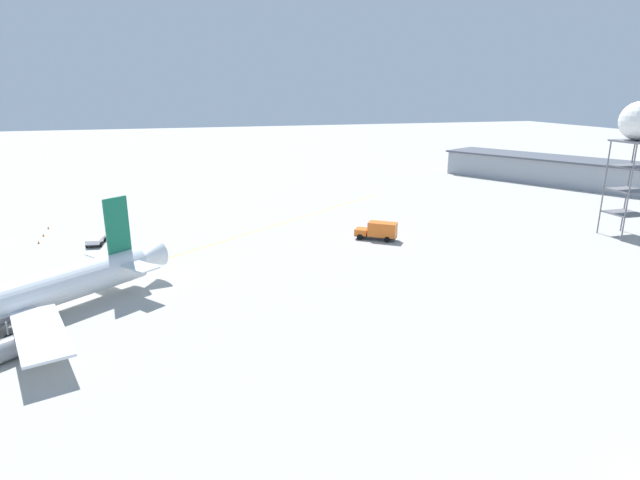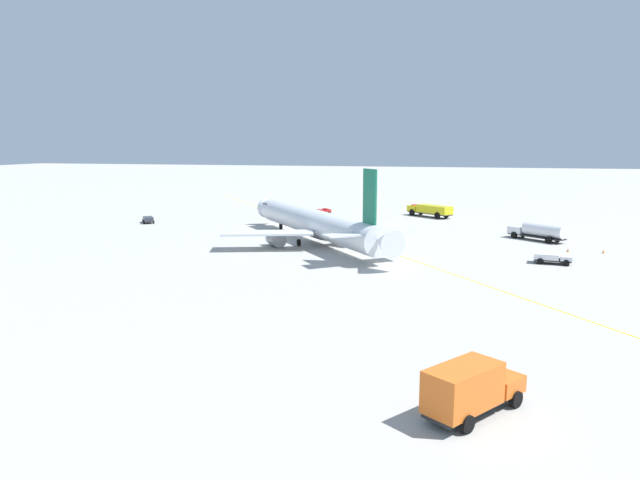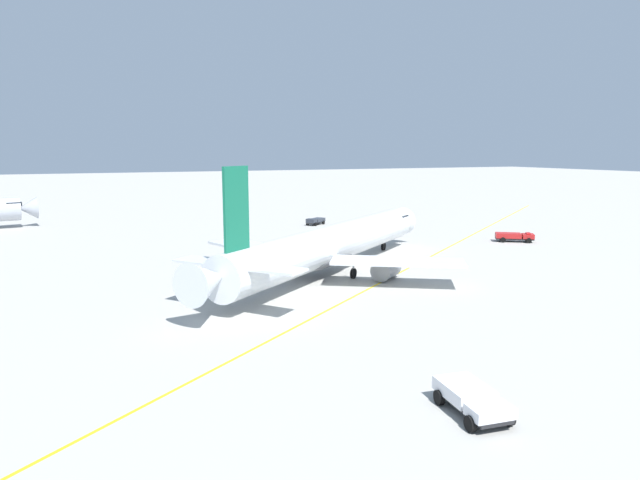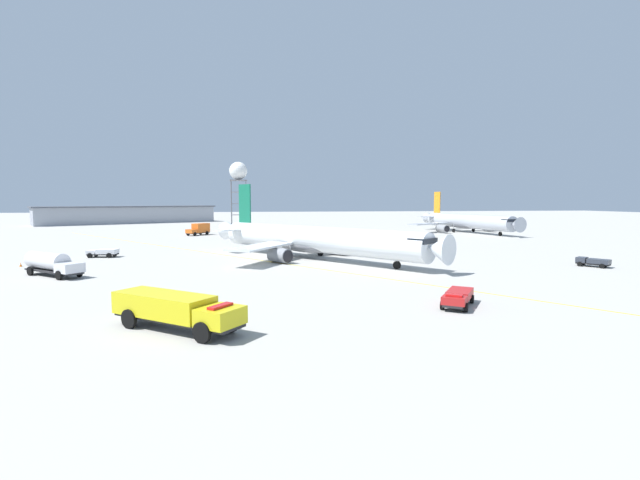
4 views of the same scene
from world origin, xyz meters
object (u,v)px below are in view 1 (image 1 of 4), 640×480
object	(u,v)px
catering_truck_truck	(379,230)
safety_cone_near	(38,242)
pushback_tug_truck	(95,240)
radar_tower	(639,126)
safety_cone_far	(48,228)
safety_cone_mid	(43,235)

from	to	relation	value
catering_truck_truck	safety_cone_near	size ratio (longest dim) A/B	12.80
pushback_tug_truck	radar_tower	bearing A→B (deg)	-96.09
catering_truck_truck	safety_cone_near	distance (m)	56.93
catering_truck_truck	safety_cone_far	distance (m)	60.41
pushback_tug_truck	safety_cone_near	bearing A→B (deg)	76.57
safety_cone_far	radar_tower	bearing A→B (deg)	-108.98
safety_cone_near	safety_cone_far	bearing A→B (deg)	1.86
pushback_tug_truck	safety_cone_near	distance (m)	9.84
radar_tower	safety_cone_near	distance (m)	101.54
catering_truck_truck	safety_cone_mid	bearing A→B (deg)	17.46
pushback_tug_truck	catering_truck_truck	xyz separation A→B (m)	(-10.46, -45.98, 0.85)
catering_truck_truck	safety_cone_near	world-z (taller)	catering_truck_truck
radar_tower	safety_cone_far	world-z (taller)	radar_tower
radar_tower	safety_cone_mid	world-z (taller)	radar_tower
pushback_tug_truck	safety_cone_far	xyz separation A→B (m)	(13.31, 9.54, -0.53)
radar_tower	catering_truck_truck	bearing A→B (deg)	76.92
pushback_tug_truck	safety_cone_far	size ratio (longest dim) A/B	8.63
safety_cone_far	safety_cone_mid	bearing A→B (deg)	-178.14
catering_truck_truck	safety_cone_mid	xyz separation A→B (m)	(18.53, 55.35, -1.38)
pushback_tug_truck	catering_truck_truck	distance (m)	47.16
radar_tower	pushback_tug_truck	bearing A→B (deg)	77.06
catering_truck_truck	safety_cone_far	bearing A→B (deg)	12.79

